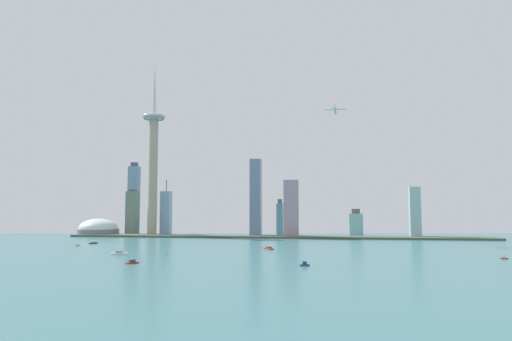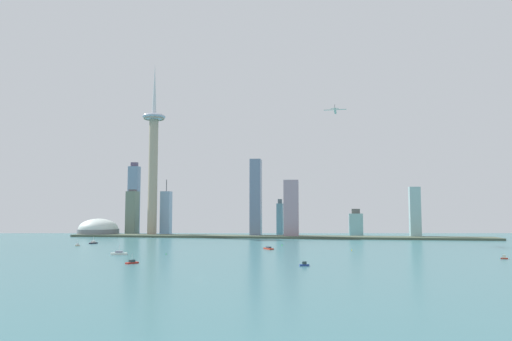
{
  "view_description": "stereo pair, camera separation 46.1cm",
  "coord_description": "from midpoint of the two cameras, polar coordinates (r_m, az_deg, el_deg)",
  "views": [
    {
      "loc": [
        92.67,
        -339.17,
        49.99
      ],
      "look_at": [
        -32.28,
        486.76,
        120.8
      ],
      "focal_mm": 32.64,
      "sensor_mm": 36.0,
      "label": 1
    },
    {
      "loc": [
        93.12,
        -339.1,
        49.99
      ],
      "look_at": [
        -32.28,
        486.76,
        120.8
      ],
      "focal_mm": 32.64,
      "sensor_mm": 36.0,
      "label": 2
    }
  ],
  "objects": [
    {
      "name": "skyscraper_6",
      "position": [
        945.64,
        -10.95,
        -5.15
      ],
      "size": [
        19.28,
        18.13,
        110.14
      ],
      "color": "#85A4C3",
      "rests_on": "ground"
    },
    {
      "name": "boat_3",
      "position": [
        456.96,
        -14.93,
        -10.8
      ],
      "size": [
        10.34,
        12.62,
        9.16
      ],
      "rotation": [
        0.0,
        0.0,
        1.0
      ],
      "color": "#B0271E",
      "rests_on": "ground"
    },
    {
      "name": "boat_6",
      "position": [
        543.97,
        28.16,
        -9.39
      ],
      "size": [
        7.12,
        4.28,
        4.27
      ],
      "rotation": [
        0.0,
        0.0,
        2.79
      ],
      "color": "#AA2D1E",
      "rests_on": "ground"
    },
    {
      "name": "boat_2",
      "position": [
        424.97,
        5.98,
        -11.38
      ],
      "size": [
        8.92,
        4.72,
        4.1
      ],
      "rotation": [
        0.0,
        0.0,
        3.43
      ],
      "color": "#25418F",
      "rests_on": "ground"
    },
    {
      "name": "skyscraper_1",
      "position": [
        865.93,
        -0.01,
        -3.38
      ],
      "size": [
        20.25,
        21.87,
        144.38
      ],
      "color": "slate",
      "rests_on": "ground"
    },
    {
      "name": "channel_buoy_2",
      "position": [
        589.57,
        11.67,
        -9.5
      ],
      "size": [
        1.37,
        1.37,
        2.29
      ],
      "primitive_type": "cone",
      "color": "yellow",
      "rests_on": "ground"
    },
    {
      "name": "waterfront_pier",
      "position": [
        843.25,
        2.32,
        -8.12
      ],
      "size": [
        759.51,
        52.58,
        3.62
      ],
      "primitive_type": "cube",
      "color": "#475441",
      "rests_on": "ground"
    },
    {
      "name": "stadium_dome",
      "position": [
        968.37,
        -18.75,
        -6.9
      ],
      "size": [
        79.15,
        79.15,
        40.43
      ],
      "color": "slate",
      "rests_on": "ground"
    },
    {
      "name": "boat_0",
      "position": [
        599.76,
        1.57,
        -9.51
      ],
      "size": [
        14.94,
        17.8,
        3.33
      ],
      "rotation": [
        0.0,
        0.0,
        5.32
      ],
      "color": "red",
      "rests_on": "ground"
    },
    {
      "name": "skyscraper_3",
      "position": [
        841.06,
        4.35,
        -4.7
      ],
      "size": [
        26.12,
        16.64,
        103.79
      ],
      "color": "#A58C9D",
      "rests_on": "ground"
    },
    {
      "name": "observation_tower",
      "position": [
        931.26,
        -12.46,
        2.0
      ],
      "size": [
        44.66,
        44.66,
        340.22
      ],
      "color": "tan",
      "rests_on": "ground"
    },
    {
      "name": "channel_buoy_0",
      "position": [
        662.55,
        3.22,
        -9.08
      ],
      "size": [
        1.96,
        1.96,
        1.89
      ],
      "primitive_type": "cone",
      "color": "green",
      "rests_on": "ground"
    },
    {
      "name": "boat_1",
      "position": [
        738.05,
        -19.31,
        -8.34
      ],
      "size": [
        9.14,
        13.45,
        10.72
      ],
      "rotation": [
        0.0,
        0.0,
        4.29
      ],
      "color": "#1E1E2D",
      "rests_on": "ground"
    },
    {
      "name": "skyscraper_2",
      "position": [
        1019.12,
        -14.74,
        -3.41
      ],
      "size": [
        21.96,
        16.66,
        150.75
      ],
      "color": "#6686A5",
      "rests_on": "ground"
    },
    {
      "name": "ground_plane",
      "position": [
        355.16,
        -6.79,
        -12.9
      ],
      "size": [
        6000.0,
        6000.0,
        0.0
      ],
      "primitive_type": "plane",
      "color": "#3B7178"
    },
    {
      "name": "channel_buoy_1",
      "position": [
        539.8,
        -10.94,
        -9.98
      ],
      "size": [
        1.05,
        1.05,
        1.81
      ],
      "primitive_type": "cone",
      "color": "green",
      "rests_on": "ground"
    },
    {
      "name": "boat_5",
      "position": [
        547.85,
        -16.42,
        -9.71
      ],
      "size": [
        18.35,
        9.29,
        10.71
      ],
      "rotation": [
        0.0,
        0.0,
        0.27
      ],
      "color": "white",
      "rests_on": "ground"
    },
    {
      "name": "airplane",
      "position": [
        770.34,
        9.69,
        7.23
      ],
      "size": [
        36.31,
        35.01,
        8.94
      ],
      "rotation": [
        0.0,
        0.0,
        1.51
      ],
      "color": "#A8C7BC"
    },
    {
      "name": "skyscraper_4",
      "position": [
        950.25,
        2.98,
        -5.85
      ],
      "size": [
        12.8,
        19.79,
        71.73
      ],
      "color": "#598899",
      "rests_on": "ground"
    },
    {
      "name": "skyscraper_7",
      "position": [
        962.3,
        -14.91,
        -5.03
      ],
      "size": [
        19.72,
        23.78,
        90.68
      ],
      "color": "slate",
      "rests_on": "ground"
    },
    {
      "name": "skyscraper_5",
      "position": [
        874.96,
        18.91,
        -4.88
      ],
      "size": [
        18.81,
        16.04,
        90.83
      ],
      "color": "#94BCBE",
      "rests_on": "ground"
    },
    {
      "name": "boat_7",
      "position": [
        696.12,
        -21.01,
        -8.54
      ],
      "size": [
        3.98,
        7.11,
        7.73
      ],
      "rotation": [
        0.0,
        0.0,
        1.27
      ],
      "color": "beige",
      "rests_on": "ground"
    },
    {
      "name": "skyscraper_0",
      "position": [
        931.17,
        12.15,
        -6.38
      ],
      "size": [
        26.17,
        20.91,
        52.01
      ],
      "color": "#88B7B7",
      "rests_on": "ground"
    }
  ]
}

